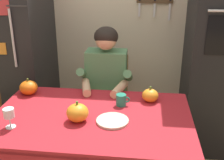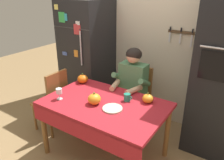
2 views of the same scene
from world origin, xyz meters
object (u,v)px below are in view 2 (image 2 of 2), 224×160
Objects in this scene: dining_table at (104,110)px; seated_person at (131,86)px; chair_left_side at (54,99)px; pumpkin_small at (148,98)px; wine_glass at (59,92)px; wall_oven at (223,72)px; coffee_mug at (127,97)px; pumpkin_medium at (83,79)px; pumpkin_large at (94,99)px; refrigerator at (88,57)px; chair_behind_person at (136,95)px; serving_tray at (112,108)px.

seated_person reaches higher than dining_table.
chair_left_side is at bearing -148.84° from seated_person.
dining_table is 0.52m from pumpkin_small.
wine_glass is 1.07× the size of pumpkin_small.
wall_oven is 2.20m from chair_left_side.
wine_glass is (-0.69, -0.40, 0.05)m from coffee_mug.
dining_table is 1.51× the size of chair_left_side.
coffee_mug is 0.77× the size of wine_glass.
wall_oven is at bearing 36.04° from wine_glass.
pumpkin_medium is (-1.63, -0.60, -0.25)m from wall_oven.
pumpkin_small is (1.31, 0.25, 0.28)m from chair_left_side.
chair_left_side is at bearing 172.04° from pumpkin_large.
refrigerator is 0.86× the size of wall_oven.
seated_person is 0.44m from coffee_mug.
pumpkin_small is (0.49, 0.37, -0.01)m from pumpkin_large.
pumpkin_medium reaches higher than dining_table.
chair_behind_person is 6.85× the size of wine_glass.
wall_oven is 0.93m from pumpkin_small.
chair_behind_person is (0.02, 0.79, -0.14)m from dining_table.
dining_table is at bearing -91.56° from seated_person.
pumpkin_medium is (-0.60, -0.28, 0.06)m from seated_person.
pumpkin_medium is at bearing 171.45° from coffee_mug.
chair_behind_person is at bearing -172.82° from wall_oven.
wall_oven reaches higher than pumpkin_large.
dining_table is (0.95, -0.88, -0.24)m from refrigerator.
serving_tray is at bearing -18.03° from dining_table.
coffee_mug is (-0.86, -0.72, -0.27)m from wall_oven.
chair_behind_person is at bearing 128.50° from pumpkin_small.
coffee_mug is 0.24m from pumpkin_small.
wine_glass is 0.53m from pumpkin_medium.
coffee_mug is (1.14, -0.68, -0.12)m from refrigerator.
serving_tray is (0.23, 0.01, -0.05)m from pumpkin_large.
chair_behind_person is 1.16m from wine_glass.
chair_behind_person is 0.91m from pumpkin_large.
chair_left_side is at bearing -169.18° from pumpkin_small.
seated_person is at bearing -90.00° from chair_behind_person.
pumpkin_large is 0.68× the size of serving_tray.
wall_oven is 14.36× the size of pumpkin_medium.
chair_behind_person is (0.97, -0.09, -0.39)m from refrigerator.
seated_person is 1.10m from chair_left_side.
coffee_mug is 0.82× the size of pumpkin_small.
chair_behind_person is at bearing 106.73° from coffee_mug.
pumpkin_medium is at bearing -154.53° from seated_person.
chair_left_side reaches higher than coffee_mug.
seated_person is at bearing 31.16° from chair_left_side.
wine_glass is 0.91× the size of pumpkin_large.
chair_left_side reaches higher than wine_glass.
seated_person is (-1.03, -0.32, -0.31)m from wall_oven.
coffee_mug is (0.18, -0.59, 0.27)m from chair_behind_person.
pumpkin_large is (-1.13, -0.99, -0.25)m from wall_oven.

